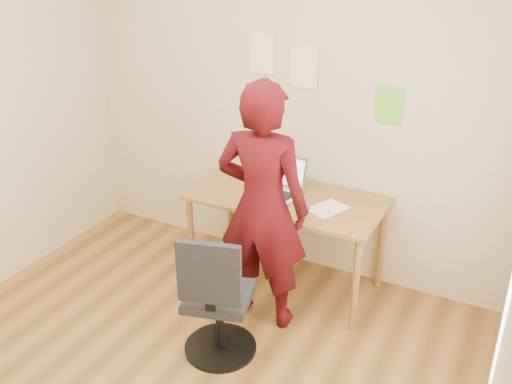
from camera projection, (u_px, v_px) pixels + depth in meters
The scene contains 10 objects.
room at pixel (137, 184), 2.84m from camera, with size 3.58×3.58×2.78m.
desk at pixel (286, 207), 4.16m from camera, with size 1.40×0.70×0.74m.
laptop at pixel (278, 185), 4.18m from camera, with size 0.37×0.33×0.25m.
paper_sheet at pixel (328, 208), 3.95m from camera, with size 0.19×0.27×0.00m, color white.
phone at pixel (304, 211), 3.90m from camera, with size 0.08×0.12×0.01m.
wall_note_left at pixel (262, 53), 4.18m from camera, with size 0.21×0.00×0.30m, color #F3DE91.
wall_note_mid at pixel (304, 67), 4.07m from camera, with size 0.21×0.00×0.30m, color #F3DE91.
wall_note_right at pixel (389, 105), 3.88m from camera, with size 0.18×0.00×0.24m, color #64CF2E.
office_chair at pixel (217, 306), 3.52m from camera, with size 0.49×0.50×0.90m.
person at pixel (262, 208), 3.70m from camera, with size 0.62×0.41×1.71m, color #3E080D.
Camera 1 is at (1.73, -2.02, 2.52)m, focal length 40.00 mm.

